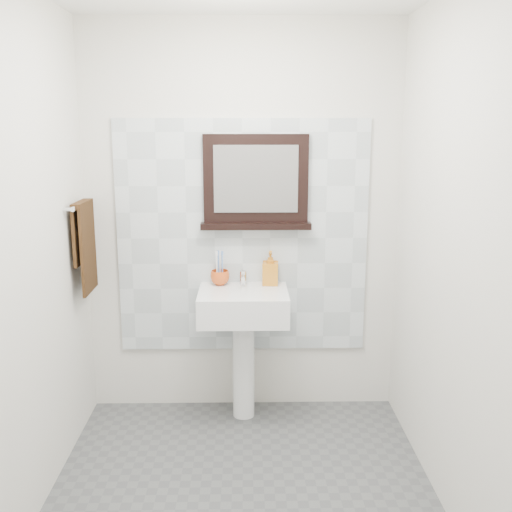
{
  "coord_description": "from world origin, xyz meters",
  "views": [
    {
      "loc": [
        0.02,
        -2.68,
        1.87
      ],
      "look_at": [
        0.08,
        0.55,
        1.15
      ],
      "focal_mm": 42.0,
      "sensor_mm": 36.0,
      "label": 1
    }
  ],
  "objects": [
    {
      "name": "hand_towel",
      "position": [
        -0.94,
        0.84,
        1.19
      ],
      "size": [
        0.06,
        0.3,
        0.55
      ],
      "color": "black",
      "rests_on": "towel_bar"
    },
    {
      "name": "toothbrushes",
      "position": [
        -0.15,
        1.01,
        0.98
      ],
      "size": [
        0.05,
        0.04,
        0.21
      ],
      "color": "white",
      "rests_on": "toothbrush_cup"
    },
    {
      "name": "splashback",
      "position": [
        0.0,
        1.09,
        1.15
      ],
      "size": [
        1.6,
        0.02,
        1.5
      ],
      "primitive_type": "cube",
      "color": "silver",
      "rests_on": "back_wall"
    },
    {
      "name": "back_wall",
      "position": [
        0.0,
        1.1,
        1.25
      ],
      "size": [
        2.0,
        0.01,
        2.5
      ],
      "primitive_type": "cube",
      "color": "silver",
      "rests_on": "ground"
    },
    {
      "name": "framed_mirror",
      "position": [
        0.09,
        1.06,
        1.5
      ],
      "size": [
        0.69,
        0.11,
        0.59
      ],
      "color": "black",
      "rests_on": "back_wall"
    },
    {
      "name": "toothbrush_cup",
      "position": [
        -0.14,
        1.01,
        0.91
      ],
      "size": [
        0.16,
        0.16,
        0.09
      ],
      "primitive_type": "imported",
      "rotation": [
        0.0,
        0.0,
        -0.39
      ],
      "color": "#CE4D18",
      "rests_on": "pedestal_sink"
    },
    {
      "name": "pedestal_sink",
      "position": [
        0.0,
        0.87,
        0.68
      ],
      "size": [
        0.55,
        0.44,
        0.96
      ],
      "color": "white",
      "rests_on": "ground"
    },
    {
      "name": "right_wall",
      "position": [
        1.0,
        0.0,
        1.25
      ],
      "size": [
        0.01,
        2.2,
        2.5
      ],
      "primitive_type": "cube",
      "color": "silver",
      "rests_on": "ground"
    },
    {
      "name": "towel_bar",
      "position": [
        -0.95,
        0.84,
        1.4
      ],
      "size": [
        0.07,
        0.4,
        0.03
      ],
      "color": "silver",
      "rests_on": "left_wall"
    },
    {
      "name": "left_wall",
      "position": [
        -1.0,
        0.0,
        1.25
      ],
      "size": [
        0.01,
        2.2,
        2.5
      ],
      "primitive_type": "cube",
      "color": "silver",
      "rests_on": "ground"
    },
    {
      "name": "front_wall",
      "position": [
        0.0,
        -1.1,
        1.25
      ],
      "size": [
        2.0,
        0.01,
        2.5
      ],
      "primitive_type": "cube",
      "color": "silver",
      "rests_on": "ground"
    },
    {
      "name": "soap_dispenser",
      "position": [
        0.18,
        1.01,
        0.97
      ],
      "size": [
        0.11,
        0.11,
        0.22
      ],
      "primitive_type": "imported",
      "rotation": [
        0.0,
        0.0,
        -0.08
      ],
      "color": "#BE5416",
      "rests_on": "pedestal_sink"
    },
    {
      "name": "floor",
      "position": [
        0.0,
        0.0,
        0.0
      ],
      "size": [
        2.0,
        2.2,
        0.01
      ],
      "primitive_type": "cube",
      "color": "#515355",
      "rests_on": "ground"
    }
  ]
}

